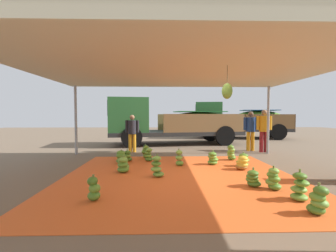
# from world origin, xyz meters

# --- Properties ---
(ground_plane) EXTENTS (40.00, 40.00, 0.00)m
(ground_plane) POSITION_xyz_m (0.00, 3.00, 0.00)
(ground_plane) COLOR brown
(tarp_orange) EXTENTS (5.75, 5.44, 0.01)m
(tarp_orange) POSITION_xyz_m (0.00, 0.00, 0.01)
(tarp_orange) COLOR #E05B23
(tarp_orange) RESTS_ON ground
(tent_canopy) EXTENTS (8.00, 7.00, 2.74)m
(tent_canopy) POSITION_xyz_m (0.01, -0.09, 2.66)
(tent_canopy) COLOR #9EA0A5
(tent_canopy) RESTS_ON ground
(banana_bunch_0) EXTENTS (0.39, 0.36, 0.56)m
(banana_bunch_0) POSITION_xyz_m (1.92, 2.00, 0.25)
(banana_bunch_0) COLOR #518428
(banana_bunch_0) RESTS_ON tarp_orange
(banana_bunch_1) EXTENTS (0.35, 0.36, 0.49)m
(banana_bunch_1) POSITION_xyz_m (-0.89, 1.93, 0.21)
(banana_bunch_1) COLOR #477523
(banana_bunch_1) RESTS_ON tarp_orange
(banana_bunch_2) EXTENTS (0.36, 0.36, 0.49)m
(banana_bunch_2) POSITION_xyz_m (1.86, -1.04, 0.22)
(banana_bunch_2) COLOR #518428
(banana_bunch_2) RESTS_ON tarp_orange
(banana_bunch_3) EXTENTS (0.44, 0.44, 0.44)m
(banana_bunch_3) POSITION_xyz_m (1.82, 0.65, 0.20)
(banana_bunch_3) COLOR #996628
(banana_bunch_3) RESTS_ON tarp_orange
(banana_bunch_4) EXTENTS (0.33, 0.34, 0.50)m
(banana_bunch_4) POSITION_xyz_m (-1.02, 2.43, 0.23)
(banana_bunch_4) COLOR #518428
(banana_bunch_4) RESTS_ON tarp_orange
(banana_bunch_5) EXTENTS (0.31, 0.31, 0.52)m
(banana_bunch_5) POSITION_xyz_m (0.09, 1.20, 0.23)
(banana_bunch_5) COLOR #60932D
(banana_bunch_5) RESTS_ON tarp_orange
(banana_bunch_6) EXTENTS (0.47, 0.47, 0.44)m
(banana_bunch_6) POSITION_xyz_m (2.01, 1.06, 0.19)
(banana_bunch_6) COLOR #518428
(banana_bunch_6) RESTS_ON tarp_orange
(banana_bunch_7) EXTENTS (0.30, 0.29, 0.46)m
(banana_bunch_7) POSITION_xyz_m (-1.66, -1.54, 0.21)
(banana_bunch_7) COLOR #518428
(banana_bunch_7) RESTS_ON tarp_orange
(banana_bunch_8) EXTENTS (0.35, 0.35, 0.41)m
(banana_bunch_8) POSITION_xyz_m (-1.58, 1.91, 0.17)
(banana_bunch_8) COLOR #477523
(banana_bunch_8) RESTS_ON tarp_orange
(banana_bunch_9) EXTENTS (0.40, 0.37, 0.57)m
(banana_bunch_9) POSITION_xyz_m (-0.56, -0.02, 0.25)
(banana_bunch_9) COLOR #6B9E38
(banana_bunch_9) RESTS_ON tarp_orange
(banana_bunch_10) EXTENTS (0.39, 0.39, 0.56)m
(banana_bunch_10) POSITION_xyz_m (2.04, -1.64, 0.24)
(banana_bunch_10) COLOR #6B9E38
(banana_bunch_10) RESTS_ON tarp_orange
(banana_bunch_11) EXTENTS (0.40, 0.40, 0.45)m
(banana_bunch_11) POSITION_xyz_m (-1.72, 1.54, 0.20)
(banana_bunch_11) COLOR #518428
(banana_bunch_11) RESTS_ON tarp_orange
(banana_bunch_12) EXTENTS (0.43, 0.47, 0.45)m
(banana_bunch_12) POSITION_xyz_m (-1.48, 0.45, 0.20)
(banana_bunch_12) COLOR #518428
(banana_bunch_12) RESTS_ON tarp_orange
(banana_bunch_13) EXTENTS (0.40, 0.40, 0.41)m
(banana_bunch_13) POSITION_xyz_m (1.52, -0.84, 0.18)
(banana_bunch_13) COLOR #477523
(banana_bunch_13) RESTS_ON tarp_orange
(banana_bunch_14) EXTENTS (0.45, 0.43, 0.45)m
(banana_bunch_14) POSITION_xyz_m (1.14, 1.33, 0.19)
(banana_bunch_14) COLOR #60932D
(banana_bunch_14) RESTS_ON tarp_orange
(banana_bunch_15) EXTENTS (0.38, 0.36, 0.49)m
(banana_bunch_15) POSITION_xyz_m (1.98, -2.21, 0.22)
(banana_bunch_15) COLOR #477523
(banana_bunch_15) RESTS_ON tarp_orange
(cargo_truck_main) EXTENTS (7.10, 3.20, 2.40)m
(cargo_truck_main) POSITION_xyz_m (-0.02, 6.37, 1.19)
(cargo_truck_main) COLOR #2D2D2D
(cargo_truck_main) RESTS_ON ground
(cargo_truck_far) EXTENTS (6.35, 3.19, 2.40)m
(cargo_truck_far) POSITION_xyz_m (4.72, 9.58, 1.22)
(cargo_truck_far) COLOR #2D2D2D
(cargo_truck_far) RESTS_ON ground
(worker_0) EXTENTS (0.57, 0.35, 1.55)m
(worker_0) POSITION_xyz_m (-1.68, 3.81, 0.91)
(worker_0) COLOR orange
(worker_0) RESTS_ON ground
(worker_1) EXTENTS (0.65, 0.40, 1.77)m
(worker_1) POSITION_xyz_m (3.80, 3.65, 1.03)
(worker_1) COLOR maroon
(worker_1) RESTS_ON ground
(worker_2) EXTENTS (0.62, 0.38, 1.70)m
(worker_2) POSITION_xyz_m (3.39, 4.04, 0.99)
(worker_2) COLOR orange
(worker_2) RESTS_ON ground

